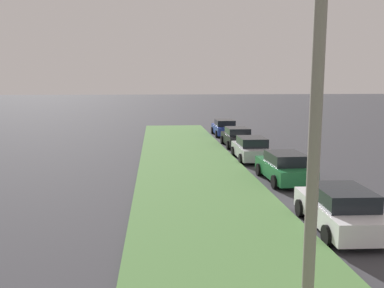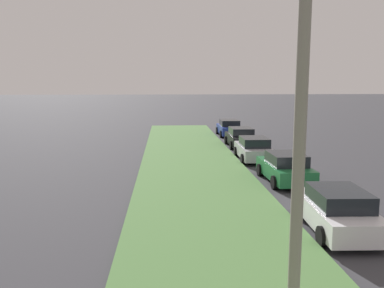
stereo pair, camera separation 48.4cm
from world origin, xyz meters
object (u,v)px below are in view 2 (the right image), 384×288
parked_car_white (336,210)px  streetlight (318,111)px  parked_car_blue (229,128)px  parked_car_silver (254,149)px  parked_car_black (241,137)px  parked_car_green (285,168)px

parked_car_white → streetlight: 6.91m
parked_car_blue → streetlight: (-29.27, 2.94, 3.67)m
parked_car_blue → parked_car_white: bearing=179.4°
parked_car_blue → parked_car_silver: bearing=178.5°
parked_car_blue → parked_car_black: bearing=178.9°
parked_car_black → parked_car_blue: bearing=-0.9°
parked_car_green → parked_car_blue: size_ratio=1.01×
parked_car_green → streetlight: streetlight is taller
parked_car_green → parked_car_black: bearing=-0.4°
streetlight → parked_car_silver: bearing=-8.7°
parked_car_silver → parked_car_black: 5.39m
parked_car_white → parked_car_black: bearing=2.3°
parked_car_silver → parked_car_green: bearing=-175.7°
parked_car_black → parked_car_white: bearing=179.8°
parked_car_black → streetlight: size_ratio=0.57×
parked_car_green → parked_car_blue: (17.41, 0.06, 0.00)m
parked_car_silver → parked_car_black: same height
parked_car_green → parked_car_silver: 5.69m
streetlight → parked_car_green: bearing=-14.2°
parked_car_white → parked_car_blue: same height
parked_car_white → parked_car_black: 17.77m
parked_car_silver → parked_car_blue: same height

